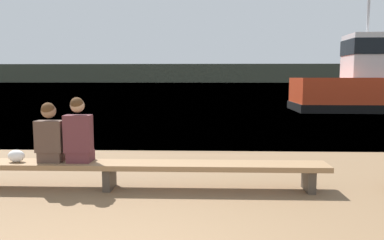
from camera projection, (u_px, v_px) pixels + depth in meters
water_surface at (202, 83)px, 128.32m from camera, size 240.00×240.00×0.00m
far_shoreline at (203, 73)px, 149.71m from camera, size 600.00×12.00×7.17m
bench_main at (109, 167)px, 5.99m from camera, size 6.94×0.52×0.43m
person_left at (50, 135)px, 5.96m from camera, size 0.42×0.38×0.96m
person_right at (79, 133)px, 5.94m from camera, size 0.42×0.37×1.04m
shopping_bag at (16, 156)px, 5.99m from camera, size 0.27×0.17×0.20m
tugboat_red at (364, 87)px, 20.14m from camera, size 7.38×3.87×6.25m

